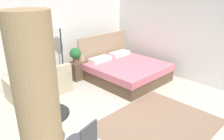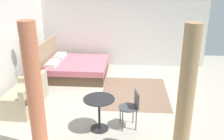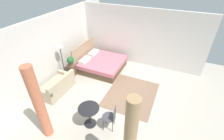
{
  "view_description": "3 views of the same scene",
  "coord_description": "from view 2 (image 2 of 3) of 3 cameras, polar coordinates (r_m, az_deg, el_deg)",
  "views": [
    {
      "loc": [
        -3.07,
        -2.49,
        2.62
      ],
      "look_at": [
        0.27,
        0.9,
        0.79
      ],
      "focal_mm": 35.29,
      "sensor_mm": 36.0,
      "label": 1
    },
    {
      "loc": [
        -6.31,
        -0.31,
        3.08
      ],
      "look_at": [
        -0.2,
        0.17,
        0.85
      ],
      "focal_mm": 39.24,
      "sensor_mm": 36.0,
      "label": 2
    },
    {
      "loc": [
        -4.56,
        -1.73,
        4.45
      ],
      "look_at": [
        0.26,
        0.41,
        0.93
      ],
      "focal_mm": 25.6,
      "sensor_mm": 36.0,
      "label": 3
    }
  ],
  "objects": [
    {
      "name": "ground_plane",
      "position": [
        7.04,
        1.48,
        -6.03
      ],
      "size": [
        8.57,
        9.15,
        0.02
      ],
      "primitive_type": "cube",
      "color": "#B2A899"
    },
    {
      "name": "cafe_chair_near_window",
      "position": [
        5.4,
        4.65,
        -8.19
      ],
      "size": [
        0.51,
        0.51,
        0.85
      ],
      "color": "#3F3F44",
      "rests_on": "ground"
    },
    {
      "name": "floor_lamp",
      "position": [
        7.25,
        -20.3,
        5.55
      ],
      "size": [
        0.29,
        0.29,
        1.73
      ],
      "color": "black",
      "rests_on": "ground"
    },
    {
      "name": "area_rug",
      "position": [
        7.23,
        5.32,
        -5.25
      ],
      "size": [
        2.28,
        1.89,
        0.01
      ],
      "primitive_type": "cube",
      "color": "#7F604C",
      "rests_on": "ground"
    },
    {
      "name": "couch",
      "position": [
        6.72,
        -19.74,
        -6.05
      ],
      "size": [
        1.5,
        0.86,
        0.76
      ],
      "color": "tan",
      "rests_on": "ground"
    },
    {
      "name": "potted_plant",
      "position": [
        7.65,
        -17.61,
        1.63
      ],
      "size": [
        0.33,
        0.33,
        0.45
      ],
      "color": "brown",
      "rests_on": "nightstand"
    },
    {
      "name": "nightstand",
      "position": [
        7.91,
        -17.1,
        -1.75
      ],
      "size": [
        0.5,
        0.37,
        0.53
      ],
      "color": "brown",
      "rests_on": "ground"
    },
    {
      "name": "curtain_left",
      "position": [
        4.31,
        16.83,
        -6.09
      ],
      "size": [
        0.28,
        0.28,
        2.49
      ],
      "color": "tan",
      "rests_on": "ground"
    },
    {
      "name": "vase",
      "position": [
        7.88,
        -16.82,
        1.04
      ],
      "size": [
        0.1,
        0.1,
        0.2
      ],
      "color": "silver",
      "rests_on": "nightstand"
    },
    {
      "name": "balcony_table",
      "position": [
        5.31,
        -3.01,
        -8.83
      ],
      "size": [
        0.67,
        0.67,
        0.75
      ],
      "color": "black",
      "rests_on": "ground"
    },
    {
      "name": "bed",
      "position": [
        8.47,
        -8.65,
        0.53
      ],
      "size": [
        1.94,
        2.06,
        1.22
      ],
      "color": "brown",
      "rests_on": "ground"
    },
    {
      "name": "wall_back",
      "position": [
        7.35,
        -23.21,
        5.4
      ],
      "size": [
        8.57,
        0.12,
        2.85
      ],
      "primitive_type": "cube",
      "color": "silver",
      "rests_on": "ground"
    },
    {
      "name": "curtain_right",
      "position": [
        4.52,
        -17.6,
        -4.93
      ],
      "size": [
        0.28,
        0.28,
        2.49
      ],
      "color": "#D1704C",
      "rests_on": "ground"
    },
    {
      "name": "wall_right",
      "position": [
        9.25,
        2.48,
        9.72
      ],
      "size": [
        0.12,
        6.15,
        2.85
      ],
      "primitive_type": "cube",
      "color": "silver",
      "rests_on": "ground"
    }
  ]
}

